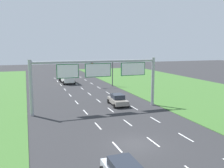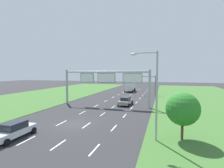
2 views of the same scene
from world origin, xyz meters
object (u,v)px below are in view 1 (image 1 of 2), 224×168
(car_near_red, at_px, (118,100))
(traffic_light_mast, at_px, (104,68))
(box_truck, at_px, (67,76))
(sign_gantry, at_px, (99,74))

(car_near_red, bearing_deg, traffic_light_mast, 82.60)
(car_near_red, xyz_separation_m, traffic_light_mast, (3.04, 16.64, 3.06))
(car_near_red, relative_size, traffic_light_mast, 0.80)
(box_truck, xyz_separation_m, traffic_light_mast, (6.65, -7.95, 2.15))
(sign_gantry, distance_m, traffic_light_mast, 19.45)
(traffic_light_mast, bearing_deg, sign_gantry, -109.12)
(box_truck, bearing_deg, sign_gantry, -90.61)
(traffic_light_mast, bearing_deg, car_near_red, -100.36)
(car_near_red, xyz_separation_m, sign_gantry, (-3.32, -1.70, 4.15))
(sign_gantry, bearing_deg, box_truck, 90.64)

